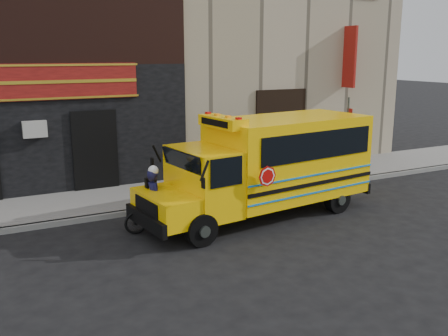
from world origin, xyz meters
name	(u,v)px	position (x,y,z in m)	size (l,w,h in m)	color
ground	(265,227)	(0.00, 0.00, 0.00)	(120.00, 120.00, 0.00)	black
curb	(221,199)	(0.00, 2.60, 0.07)	(40.00, 0.20, 0.15)	gray
sidewalk	(202,188)	(0.00, 4.10, 0.07)	(40.00, 3.00, 0.15)	slate
building	(137,13)	(-0.04, 10.45, 6.13)	(20.00, 10.70, 12.00)	tan
school_bus	(270,163)	(0.63, 0.85, 1.51)	(7.11, 2.96, 2.92)	black
sign_pole	(347,136)	(5.05, 2.80, 1.66)	(0.07, 0.26, 3.01)	#404842
bicycle	(154,214)	(-2.75, 1.00, 0.46)	(0.44, 1.55, 0.93)	black
cyclist	(154,202)	(-2.74, 0.94, 0.80)	(0.58, 0.38, 1.60)	#121134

